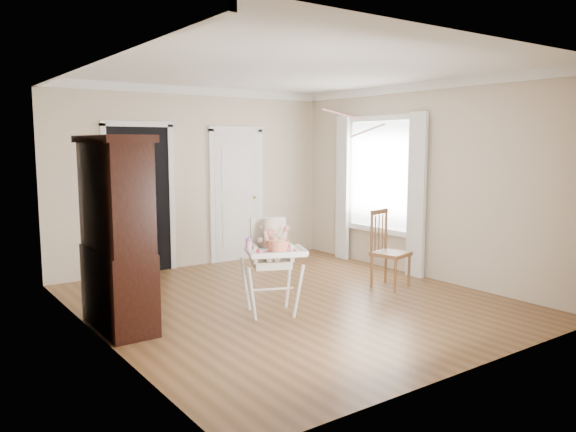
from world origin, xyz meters
TOP-DOWN VIEW (x-y plane):
  - floor at (0.00, 0.00)m, footprint 5.00×5.00m
  - ceiling at (0.00, 0.00)m, footprint 5.00×5.00m
  - wall_back at (0.00, 2.50)m, footprint 4.50×0.00m
  - wall_left at (-2.25, 0.00)m, footprint 0.00×5.00m
  - wall_right at (2.25, 0.00)m, footprint 0.00×5.00m
  - crown_molding at (0.00, 0.00)m, footprint 4.50×5.00m
  - doorway at (-0.90, 2.48)m, footprint 1.06×0.05m
  - closet_door at (0.70, 2.48)m, footprint 0.96×0.09m
  - window_right at (2.18, 0.80)m, footprint 0.13×1.84m
  - high_chair at (-0.48, -0.26)m, footprint 0.85×0.93m
  - baby at (-0.46, -0.24)m, footprint 0.29×0.30m
  - cake at (-0.56, -0.54)m, footprint 0.27×0.27m
  - sippy_cup at (-0.77, -0.28)m, footprint 0.07×0.07m
  - china_cabinet at (-1.99, 0.26)m, footprint 0.51×1.15m
  - dining_chair at (1.44, -0.16)m, footprint 0.50×0.50m
  - streamer at (0.81, 0.08)m, footprint 0.30×0.42m

SIDE VIEW (x-z plane):
  - floor at x=0.00m, z-range 0.00..0.00m
  - dining_chair at x=1.44m, z-range -0.03..0.97m
  - high_chair at x=-0.48m, z-range 0.13..1.20m
  - cake at x=-0.56m, z-range 0.75..0.87m
  - sippy_cup at x=-0.77m, z-range 0.73..0.90m
  - baby at x=-0.46m, z-range 0.58..1.06m
  - china_cabinet at x=-1.99m, z-range 0.00..1.95m
  - closet_door at x=0.70m, z-range -0.04..2.09m
  - doorway at x=-0.90m, z-range 0.00..2.22m
  - window_right at x=2.18m, z-range 0.14..2.44m
  - wall_back at x=0.00m, z-range -0.90..3.60m
  - wall_left at x=-2.25m, z-range -1.15..3.85m
  - wall_right at x=2.25m, z-range -1.15..3.85m
  - streamer at x=0.81m, z-range 2.15..2.30m
  - crown_molding at x=0.00m, z-range 2.58..2.70m
  - ceiling at x=0.00m, z-range 2.70..2.70m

